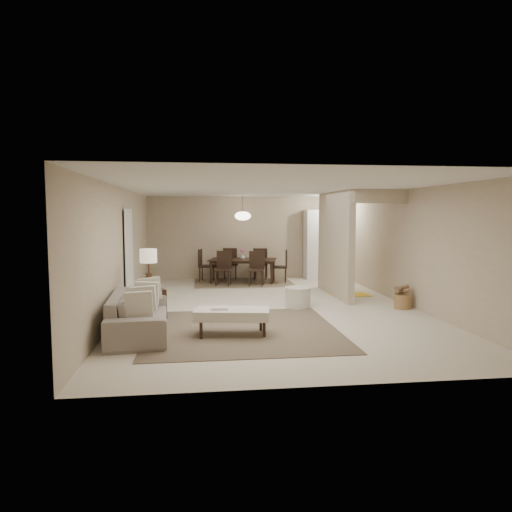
{
  "coord_description": "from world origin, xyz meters",
  "views": [
    {
      "loc": [
        -1.45,
        -9.41,
        1.95
      ],
      "look_at": [
        -0.22,
        0.49,
        1.05
      ],
      "focal_mm": 32.0,
      "sensor_mm": 36.0,
      "label": 1
    }
  ],
  "objects": [
    {
      "name": "back_wall",
      "position": [
        0.0,
        4.5,
        1.25
      ],
      "size": [
        6.0,
        0.0,
        6.0
      ],
      "primitive_type": "plane",
      "rotation": [
        1.57,
        0.0,
        0.0
      ],
      "color": "tan",
      "rests_on": "floor"
    },
    {
      "name": "round_pouf",
      "position": [
        0.6,
        -0.1,
        0.21
      ],
      "size": [
        0.55,
        0.55,
        0.43
      ],
      "primitive_type": "cylinder",
      "color": "beige",
      "rests_on": "floor"
    },
    {
      "name": "partition",
      "position": [
        1.8,
        1.25,
        1.25
      ],
      "size": [
        0.15,
        2.5,
        2.5
      ],
      "primitive_type": "cube",
      "color": "tan",
      "rests_on": "floor"
    },
    {
      "name": "doorway",
      "position": [
        -2.97,
        0.6,
        1.02
      ],
      "size": [
        0.04,
        0.9,
        2.04
      ],
      "primitive_type": "cube",
      "color": "black",
      "rests_on": "floor"
    },
    {
      "name": "pendant_light",
      "position": [
        -0.21,
        3.66,
        1.92
      ],
      "size": [
        0.46,
        0.46,
        0.71
      ],
      "color": "#4D3621",
      "rests_on": "ceiling"
    },
    {
      "name": "living_rug",
      "position": [
        -0.74,
        -1.85,
        0.01
      ],
      "size": [
        3.2,
        3.2,
        0.01
      ],
      "primitive_type": "cube",
      "color": "brown",
      "rests_on": "floor"
    },
    {
      "name": "wicker_basket",
      "position": [
        2.75,
        -0.47,
        0.15
      ],
      "size": [
        0.43,
        0.43,
        0.29
      ],
      "primitive_type": "cylinder",
      "rotation": [
        0.0,
        0.0,
        0.28
      ],
      "color": "olive",
      "rests_on": "floor"
    },
    {
      "name": "table_lamp",
      "position": [
        -2.4,
        -0.75,
        1.12
      ],
      "size": [
        0.32,
        0.32,
        0.76
      ],
      "color": "#4D3621",
      "rests_on": "side_table"
    },
    {
      "name": "floor",
      "position": [
        0.0,
        0.0,
        0.0
      ],
      "size": [
        9.0,
        9.0,
        0.0
      ],
      "primitive_type": "plane",
      "color": "beige",
      "rests_on": "ground"
    },
    {
      "name": "flush_light",
      "position": [
        2.3,
        3.2,
        2.46
      ],
      "size": [
        0.44,
        0.44,
        0.05
      ],
      "primitive_type": "cylinder",
      "color": "white",
      "rests_on": "ceiling"
    },
    {
      "name": "vase",
      "position": [
        -0.21,
        3.66,
        0.74
      ],
      "size": [
        0.17,
        0.17,
        0.13
      ],
      "primitive_type": "imported",
      "rotation": [
        0.0,
        0.0,
        -0.42
      ],
      "color": "white",
      "rests_on": "dining_table"
    },
    {
      "name": "ceiling",
      "position": [
        0.0,
        0.0,
        2.5
      ],
      "size": [
        9.0,
        9.0,
        0.0
      ],
      "primitive_type": "plane",
      "rotation": [
        3.14,
        0.0,
        0.0
      ],
      "color": "white",
      "rests_on": "back_wall"
    },
    {
      "name": "dining_rug",
      "position": [
        -0.21,
        3.66,
        0.01
      ],
      "size": [
        2.8,
        2.1,
        0.01
      ],
      "primitive_type": "cube",
      "color": "#736447",
      "rests_on": "floor"
    },
    {
      "name": "ottoman_bench",
      "position": [
        -0.94,
        -2.15,
        0.35
      ],
      "size": [
        1.27,
        0.72,
        0.43
      ],
      "rotation": [
        0.0,
        0.0,
        -0.15
      ],
      "color": "beige",
      "rests_on": "living_rug"
    },
    {
      "name": "dining_chairs",
      "position": [
        -0.21,
        3.66,
        0.48
      ],
      "size": [
        2.59,
        2.09,
        0.95
      ],
      "color": "black",
      "rests_on": "dining_rug"
    },
    {
      "name": "side_table",
      "position": [
        -2.4,
        -0.75,
        0.28
      ],
      "size": [
        0.67,
        0.67,
        0.56
      ],
      "primitive_type": "cube",
      "rotation": [
        0.0,
        0.0,
        0.43
      ],
      "color": "black",
      "rests_on": "floor"
    },
    {
      "name": "left_wall",
      "position": [
        -3.0,
        0.0,
        1.25
      ],
      "size": [
        0.0,
        9.0,
        9.0
      ],
      "primitive_type": "plane",
      "rotation": [
        1.57,
        0.0,
        1.57
      ],
      "color": "tan",
      "rests_on": "floor"
    },
    {
      "name": "sofa",
      "position": [
        -2.45,
        -1.85,
        0.33
      ],
      "size": [
        2.35,
        1.06,
        0.67
      ],
      "primitive_type": "imported",
      "rotation": [
        0.0,
        0.0,
        1.64
      ],
      "color": "gray",
      "rests_on": "floor"
    },
    {
      "name": "right_wall",
      "position": [
        3.0,
        0.0,
        1.25
      ],
      "size": [
        0.0,
        9.0,
        9.0
      ],
      "primitive_type": "plane",
      "rotation": [
        1.57,
        0.0,
        -1.57
      ],
      "color": "tan",
      "rests_on": "floor"
    },
    {
      "name": "dining_table",
      "position": [
        -0.21,
        3.66,
        0.34
      ],
      "size": [
        2.1,
        1.46,
        0.67
      ],
      "primitive_type": "imported",
      "rotation": [
        0.0,
        0.0,
        -0.22
      ],
      "color": "black",
      "rests_on": "dining_rug"
    },
    {
      "name": "pantry_cabinet",
      "position": [
        2.35,
        4.15,
        1.05
      ],
      "size": [
        1.2,
        0.55,
        2.1
      ],
      "primitive_type": "cube",
      "color": "white",
      "rests_on": "floor"
    },
    {
      "name": "yellow_mat",
      "position": [
        2.18,
        1.2,
        0.01
      ],
      "size": [
        1.01,
        0.68,
        0.01
      ],
      "primitive_type": "cube",
      "rotation": [
        0.0,
        0.0,
        0.12
      ],
      "color": "yellow",
      "rests_on": "floor"
    }
  ]
}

